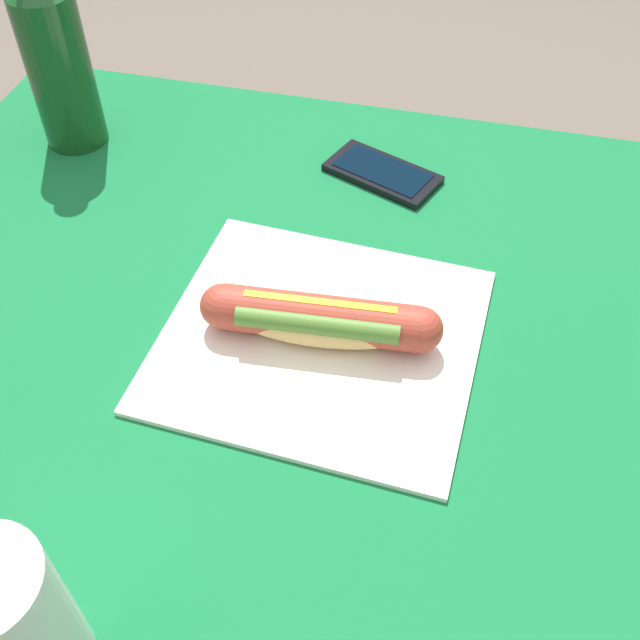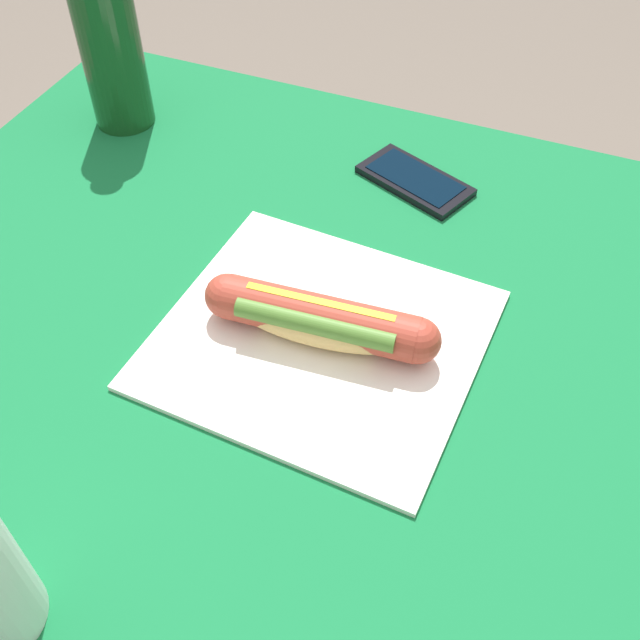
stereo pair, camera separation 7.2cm
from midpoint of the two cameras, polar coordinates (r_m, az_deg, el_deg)
dining_table at (r=0.83m, az=2.42°, el=-9.45°), size 1.07×0.90×0.74m
paper_wrapper at (r=0.74m, az=2.78°, el=-1.57°), size 0.32×0.29×0.01m
hot_dog at (r=0.71m, az=2.84°, el=-0.12°), size 0.23×0.07×0.05m
cell_phone at (r=0.93m, az=9.09°, el=10.30°), size 0.15×0.11×0.01m
soda_bottle at (r=1.00m, az=-13.51°, el=19.78°), size 0.08×0.08×0.26m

